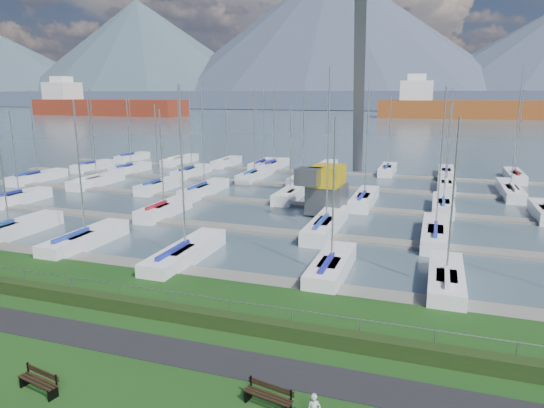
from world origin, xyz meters
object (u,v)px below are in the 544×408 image
at_px(bench_left, 39,381).
at_px(person, 314,407).
at_px(bench_right, 269,396).
at_px(crane, 336,152).

height_order(bench_left, person, person).
relative_size(bench_right, person, 1.51).
relative_size(bench_left, person, 1.51).
height_order(bench_right, person, person).
bearing_deg(person, bench_left, -178.02).
xyz_separation_m(bench_left, bench_right, (8.08, 1.82, 0.00)).
xyz_separation_m(bench_left, crane, (4.31, 31.29, 4.91)).
bearing_deg(crane, bench_left, -94.45).
bearing_deg(bench_left, bench_right, 23.98).
bearing_deg(person, crane, 93.88).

